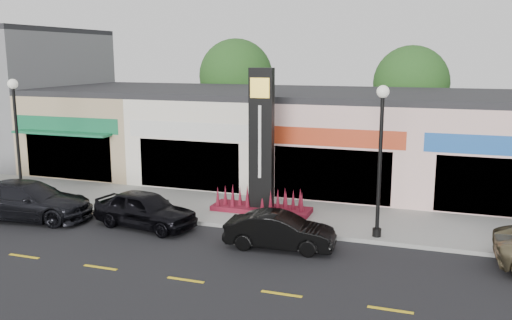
# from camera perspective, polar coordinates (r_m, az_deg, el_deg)

# --- Properties ---
(ground) EXTENTS (120.00, 120.00, 0.00)m
(ground) POSITION_cam_1_polar(r_m,az_deg,el_deg) (20.58, -11.25, -8.06)
(ground) COLOR black
(ground) RESTS_ON ground
(sidewalk) EXTENTS (52.00, 4.30, 0.15)m
(sidewalk) POSITION_cam_1_polar(r_m,az_deg,el_deg) (24.23, -6.09, -4.81)
(sidewalk) COLOR gray
(sidewalk) RESTS_ON ground
(curb) EXTENTS (52.00, 0.20, 0.15)m
(curb) POSITION_cam_1_polar(r_m,az_deg,el_deg) (22.30, -8.55, -6.27)
(curb) COLOR gray
(curb) RESTS_ON ground
(shop_beige) EXTENTS (7.00, 10.85, 4.80)m
(shop_beige) POSITION_cam_1_polar(r_m,az_deg,el_deg) (33.98, -14.15, 3.45)
(shop_beige) COLOR tan
(shop_beige) RESTS_ON ground
(shop_cream) EXTENTS (7.00, 10.01, 4.80)m
(shop_cream) POSITION_cam_1_polar(r_m,az_deg,el_deg) (30.75, -3.12, 3.01)
(shop_cream) COLOR white
(shop_cream) RESTS_ON ground
(shop_pink_w) EXTENTS (7.00, 10.01, 4.80)m
(shop_pink_w) POSITION_cam_1_polar(r_m,az_deg,el_deg) (28.88, 9.88, 2.35)
(shop_pink_w) COLOR beige
(shop_pink_w) RESTS_ON ground
(shop_pink_e) EXTENTS (7.00, 10.01, 4.80)m
(shop_pink_e) POSITION_cam_1_polar(r_m,az_deg,el_deg) (28.65, 23.83, 1.51)
(shop_pink_e) COLOR beige
(shop_pink_e) RESTS_ON ground
(tree_rear_west) EXTENTS (5.20, 5.20, 7.83)m
(tree_rear_west) POSITION_cam_1_polar(r_m,az_deg,el_deg) (38.87, -2.13, 8.85)
(tree_rear_west) COLOR #382619
(tree_rear_west) RESTS_ON ground
(tree_rear_mid) EXTENTS (4.80, 4.80, 7.29)m
(tree_rear_mid) POSITION_cam_1_polar(r_m,az_deg,el_deg) (36.35, 15.99, 7.77)
(tree_rear_mid) COLOR #382619
(tree_rear_mid) RESTS_ON ground
(lamp_west_near) EXTENTS (0.44, 0.44, 5.47)m
(lamp_west_near) POSITION_cam_1_polar(r_m,az_deg,el_deg) (26.51, -23.91, 3.17)
(lamp_west_near) COLOR black
(lamp_west_near) RESTS_ON sidewalk
(lamp_east_near) EXTENTS (0.44, 0.44, 5.47)m
(lamp_east_near) POSITION_cam_1_polar(r_m,az_deg,el_deg) (19.61, 12.98, 1.41)
(lamp_east_near) COLOR black
(lamp_east_near) RESTS_ON sidewalk
(pylon_sign) EXTENTS (4.20, 1.30, 6.00)m
(pylon_sign) POSITION_cam_1_polar(r_m,az_deg,el_deg) (22.50, 0.57, -0.22)
(pylon_sign) COLOR maroon
(pylon_sign) RESTS_ON sidewalk
(car_dark_sedan) EXTENTS (2.93, 5.65, 1.56)m
(car_dark_sedan) POSITION_cam_1_polar(r_m,az_deg,el_deg) (24.16, -22.89, -3.94)
(car_dark_sedan) COLOR black
(car_dark_sedan) RESTS_ON ground
(car_black_sedan) EXTENTS (2.35, 4.46, 1.44)m
(car_black_sedan) POSITION_cam_1_polar(r_m,az_deg,el_deg) (21.67, -11.60, -5.10)
(car_black_sedan) COLOR black
(car_black_sedan) RESTS_ON ground
(car_black_conv) EXTENTS (1.58, 3.90, 1.26)m
(car_black_conv) POSITION_cam_1_polar(r_m,az_deg,el_deg) (19.00, 2.54, -7.47)
(car_black_conv) COLOR black
(car_black_conv) RESTS_ON ground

